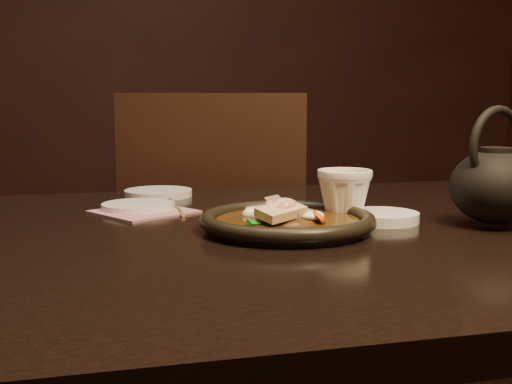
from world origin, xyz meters
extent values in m
cube|color=black|center=(0.00, 3.00, 1.40)|extent=(5.00, 0.02, 2.80)
cube|color=black|center=(0.00, 0.00, 0.73)|extent=(1.60, 0.90, 0.04)
cube|color=black|center=(0.03, 0.75, 0.46)|extent=(0.54, 0.54, 0.04)
cylinder|color=black|center=(0.25, 0.88, 0.22)|extent=(0.04, 0.04, 0.44)
cylinder|color=black|center=(-0.11, 0.97, 0.22)|extent=(0.04, 0.04, 0.44)
cube|color=black|center=(-0.02, 0.55, 0.72)|extent=(0.42, 0.13, 0.47)
cylinder|color=black|center=(-0.02, -0.02, 0.76)|extent=(0.23, 0.23, 0.01)
torus|color=black|center=(-0.02, -0.02, 0.77)|extent=(0.25, 0.25, 0.02)
cylinder|color=#361E09|center=(-0.02, -0.02, 0.76)|extent=(0.20, 0.20, 0.01)
ellipsoid|color=#361E09|center=(-0.02, -0.02, 0.76)|extent=(0.11, 0.11, 0.03)
torus|color=#E6A191|center=(-0.03, -0.03, 0.77)|extent=(0.07, 0.07, 0.05)
torus|color=#E6A191|center=(-0.02, 0.01, 0.77)|extent=(0.07, 0.07, 0.05)
torus|color=#E6A191|center=(-0.02, -0.02, 0.77)|extent=(0.06, 0.06, 0.04)
cube|color=gray|center=(-0.02, 0.04, 0.78)|extent=(0.03, 0.03, 0.03)
cube|color=gray|center=(-0.02, -0.05, 0.77)|extent=(0.03, 0.03, 0.02)
cube|color=gray|center=(-0.06, 0.03, 0.77)|extent=(0.03, 0.03, 0.02)
cube|color=gray|center=(-0.04, -0.02, 0.77)|extent=(0.03, 0.03, 0.03)
cube|color=gray|center=(-0.02, -0.03, 0.78)|extent=(0.03, 0.02, 0.02)
cube|color=gray|center=(0.00, -0.02, 0.77)|extent=(0.03, 0.02, 0.03)
cylinder|color=#DD5107|center=(0.01, -0.05, 0.77)|extent=(0.03, 0.04, 0.04)
cylinder|color=#DD5107|center=(-0.02, -0.05, 0.77)|extent=(0.05, 0.04, 0.03)
cylinder|color=#DD5107|center=(-0.03, 0.02, 0.78)|extent=(0.05, 0.05, 0.02)
cylinder|color=#DD5107|center=(0.02, -0.02, 0.77)|extent=(0.04, 0.05, 0.02)
cylinder|color=#DD5107|center=(-0.05, -0.03, 0.77)|extent=(0.04, 0.03, 0.04)
cube|color=#146C17|center=(-0.07, -0.05, 0.77)|extent=(0.03, 0.03, 0.02)
cube|color=#146C17|center=(0.01, -0.01, 0.78)|extent=(0.03, 0.04, 0.01)
cube|color=#146C17|center=(-0.01, -0.01, 0.77)|extent=(0.04, 0.01, 0.01)
cube|color=#146C17|center=(-0.03, -0.01, 0.77)|extent=(0.03, 0.02, 0.02)
cube|color=#146C17|center=(-0.04, -0.06, 0.77)|extent=(0.04, 0.02, 0.02)
ellipsoid|color=white|center=(-0.01, 0.00, 0.77)|extent=(0.03, 0.03, 0.01)
ellipsoid|color=white|center=(-0.06, 0.02, 0.77)|extent=(0.04, 0.03, 0.02)
ellipsoid|color=white|center=(-0.04, 0.00, 0.78)|extent=(0.04, 0.03, 0.02)
ellipsoid|color=white|center=(-0.06, -0.02, 0.77)|extent=(0.03, 0.03, 0.02)
ellipsoid|color=white|center=(-0.02, 0.02, 0.77)|extent=(0.03, 0.03, 0.02)
ellipsoid|color=white|center=(0.01, -0.04, 0.78)|extent=(0.04, 0.04, 0.01)
cube|color=#E8C48B|center=(-0.04, -0.05, 0.78)|extent=(0.07, 0.06, 0.02)
cylinder|color=white|center=(0.14, 0.01, 0.76)|extent=(0.11, 0.11, 0.02)
cylinder|color=white|center=(-0.21, 0.21, 0.76)|extent=(0.12, 0.12, 0.01)
cylinder|color=white|center=(-0.16, 0.36, 0.76)|extent=(0.13, 0.13, 0.01)
imported|color=silver|center=(0.09, 0.03, 0.79)|extent=(0.10, 0.09, 0.09)
cylinder|color=tan|center=(-0.15, 0.24, 0.75)|extent=(0.01, 0.22, 0.01)
cylinder|color=tan|center=(-0.15, 0.25, 0.75)|extent=(0.01, 0.22, 0.01)
cube|color=#A86775|center=(-0.20, 0.18, 0.75)|extent=(0.19, 0.19, 0.00)
ellipsoid|color=black|center=(0.29, -0.06, 0.81)|extent=(0.13, 0.13, 0.11)
cylinder|color=black|center=(0.29, -0.06, 0.86)|extent=(0.05, 0.05, 0.02)
torus|color=black|center=(0.29, -0.06, 0.87)|extent=(0.12, 0.05, 0.12)
camera|label=1|loc=(-0.28, -0.88, 0.93)|focal=45.00mm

